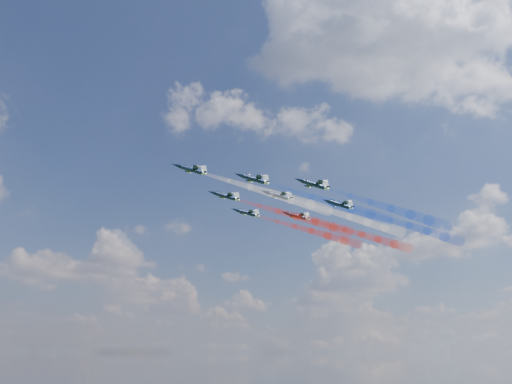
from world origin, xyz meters
TOP-DOWN VIEW (x-y plane):
  - jet_lead at (-7.20, -8.96)m, footprint 12.53×10.77m
  - trail_lead at (16.46, -14.28)m, footprint 39.63×12.35m
  - jet_inner_left at (4.18, -21.93)m, footprint 12.53×10.77m
  - trail_inner_left at (27.85, -27.24)m, footprint 39.63×12.35m
  - jet_inner_right at (10.07, -0.77)m, footprint 12.53×10.77m
  - trail_inner_right at (33.73, -6.08)m, footprint 39.63×12.35m
  - jet_outer_left at (13.65, -34.97)m, footprint 12.53×10.77m
  - trail_outer_left at (37.31, -40.29)m, footprint 39.63×12.35m
  - jet_center_third at (18.58, -14.94)m, footprint 12.53×10.77m
  - trail_center_third at (42.24, -20.25)m, footprint 39.63×12.35m
  - jet_outer_right at (26.01, 9.80)m, footprint 12.53×10.77m
  - trail_outer_right at (49.67, 4.48)m, footprint 39.63×12.35m
  - jet_rear_left at (29.57, -28.40)m, footprint 12.53×10.77m
  - trail_rear_left at (53.23, -33.72)m, footprint 39.63×12.35m
  - jet_rear_right at (34.17, -5.47)m, footprint 12.53×10.77m
  - trail_rear_right at (57.83, -10.79)m, footprint 39.63×12.35m

SIDE VIEW (x-z plane):
  - trail_rear_left at x=53.23m, z-range 158.91..168.97m
  - trail_rear_right at x=57.83m, z-range 160.15..170.22m
  - trail_outer_left at x=37.31m, z-range 160.69..170.75m
  - trail_center_third at x=42.24m, z-range 162.45..172.52m
  - trail_outer_right at x=49.67m, z-range 162.74..172.80m
  - jet_rear_left at x=29.57m, z-range 165.43..170.35m
  - trail_inner_left at x=27.85m, z-range 163.35..173.42m
  - trail_inner_right at x=33.73m, z-range 163.78..173.85m
  - jet_rear_right at x=34.17m, z-range 166.68..171.60m
  - jet_outer_left at x=13.65m, z-range 167.22..172.14m
  - jet_center_third at x=18.58m, z-range 168.98..173.90m
  - jet_outer_right at x=26.01m, z-range 169.26..174.18m
  - trail_lead at x=16.46m, z-range 166.93..176.99m
  - jet_inner_left at x=4.18m, z-range 169.88..174.80m
  - jet_inner_right at x=10.07m, z-range 170.31..175.23m
  - jet_lead at x=-7.20m, z-range 173.46..178.38m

